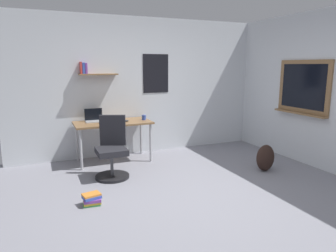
{
  "coord_description": "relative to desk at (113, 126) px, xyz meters",
  "views": [
    {
      "loc": [
        -1.86,
        -3.28,
        1.71
      ],
      "look_at": [
        -0.17,
        0.71,
        0.85
      ],
      "focal_mm": 32.84,
      "sensor_mm": 36.0,
      "label": 1
    }
  ],
  "objects": [
    {
      "name": "laptop",
      "position": [
        -0.3,
        0.16,
        0.13
      ],
      "size": [
        0.31,
        0.21,
        0.23
      ],
      "color": "#ADAFB5",
      "rests_on": "desk"
    },
    {
      "name": "ground_plane",
      "position": [
        0.67,
        -2.03,
        -0.65
      ],
      "size": [
        5.2,
        5.2,
        0.0
      ],
      "primitive_type": "plane",
      "color": "gray",
      "rests_on": "ground"
    },
    {
      "name": "book_stack_on_floor",
      "position": [
        -0.67,
        -1.66,
        -0.58
      ],
      "size": [
        0.24,
        0.2,
        0.15
      ],
      "color": "#3D934C",
      "rests_on": "ground"
    },
    {
      "name": "computer_mouse",
      "position": [
        0.21,
        -0.08,
        0.09
      ],
      "size": [
        0.1,
        0.06,
        0.03
      ],
      "primitive_type": "ellipsoid",
      "color": "#262628",
      "rests_on": "desk"
    },
    {
      "name": "coffee_mug",
      "position": [
        0.57,
        -0.03,
        0.12
      ],
      "size": [
        0.08,
        0.08,
        0.09
      ],
      "primitive_type": "cylinder",
      "color": "#334CA5",
      "rests_on": "desk"
    },
    {
      "name": "keyboard",
      "position": [
        -0.07,
        -0.08,
        0.08
      ],
      "size": [
        0.37,
        0.13,
        0.02
      ],
      "primitive_type": "cube",
      "color": "black",
      "rests_on": "desk"
    },
    {
      "name": "office_chair",
      "position": [
        -0.2,
        -0.77,
        -0.24
      ],
      "size": [
        0.53,
        0.55,
        0.95
      ],
      "color": "black",
      "rests_on": "ground"
    },
    {
      "name": "wall_back",
      "position": [
        0.67,
        0.42,
        0.65
      ],
      "size": [
        5.0,
        0.3,
        2.6
      ],
      "color": "silver",
      "rests_on": "ground"
    },
    {
      "name": "backpack",
      "position": [
        2.16,
        -1.49,
        -0.43
      ],
      "size": [
        0.32,
        0.22,
        0.44
      ],
      "primitive_type": "ellipsoid",
      "color": "black",
      "rests_on": "ground"
    },
    {
      "name": "desk",
      "position": [
        0.0,
        0.0,
        0.0
      ],
      "size": [
        1.33,
        0.67,
        0.72
      ],
      "color": "olive",
      "rests_on": "ground"
    }
  ]
}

